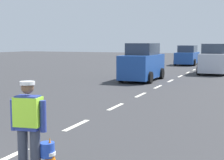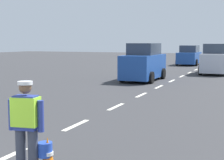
{
  "view_description": "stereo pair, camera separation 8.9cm",
  "coord_description": "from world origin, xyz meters",
  "px_view_note": "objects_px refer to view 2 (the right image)",
  "views": [
    {
      "loc": [
        4.52,
        -2.71,
        2.34
      ],
      "look_at": [
        0.28,
        7.66,
        1.1
      ],
      "focal_mm": 55.22,
      "sensor_mm": 36.0,
      "label": 1
    },
    {
      "loc": [
        4.6,
        -2.67,
        2.34
      ],
      "look_at": [
        0.28,
        7.66,
        1.1
      ],
      "focal_mm": 55.22,
      "sensor_mm": 36.0,
      "label": 2
    }
  ],
  "objects_px": {
    "traffic_cone_near": "(48,156)",
    "car_oncoming_third": "(189,56)",
    "car_outgoing_far": "(216,60)",
    "car_oncoming_second": "(144,63)",
    "road_worker": "(28,123)"
  },
  "relations": [
    {
      "from": "traffic_cone_near",
      "to": "car_oncoming_third",
      "type": "xyz_separation_m",
      "value": [
        -2.92,
        30.38,
        0.59
      ]
    },
    {
      "from": "car_outgoing_far",
      "to": "car_oncoming_third",
      "type": "xyz_separation_m",
      "value": [
        -3.55,
        9.11,
        -0.1
      ]
    },
    {
      "from": "car_outgoing_far",
      "to": "car_oncoming_third",
      "type": "distance_m",
      "value": 9.78
    },
    {
      "from": "car_oncoming_third",
      "to": "traffic_cone_near",
      "type": "bearing_deg",
      "value": -84.51
    },
    {
      "from": "car_outgoing_far",
      "to": "car_oncoming_third",
      "type": "height_order",
      "value": "car_outgoing_far"
    },
    {
      "from": "car_oncoming_second",
      "to": "car_outgoing_far",
      "type": "distance_m",
      "value": 7.21
    },
    {
      "from": "road_worker",
      "to": "car_outgoing_far",
      "type": "distance_m",
      "value": 21.42
    },
    {
      "from": "car_outgoing_far",
      "to": "traffic_cone_near",
      "type": "bearing_deg",
      "value": -91.69
    },
    {
      "from": "road_worker",
      "to": "car_outgoing_far",
      "type": "height_order",
      "value": "car_outgoing_far"
    },
    {
      "from": "road_worker",
      "to": "car_oncoming_second",
      "type": "xyz_separation_m",
      "value": [
        -2.63,
        15.14,
        0.12
      ]
    },
    {
      "from": "traffic_cone_near",
      "to": "car_oncoming_second",
      "type": "xyz_separation_m",
      "value": [
        -2.94,
        15.0,
        0.72
      ]
    },
    {
      "from": "car_oncoming_second",
      "to": "car_oncoming_third",
      "type": "height_order",
      "value": "car_oncoming_second"
    },
    {
      "from": "traffic_cone_near",
      "to": "car_oncoming_second",
      "type": "height_order",
      "value": "car_oncoming_second"
    },
    {
      "from": "road_worker",
      "to": "car_outgoing_far",
      "type": "bearing_deg",
      "value": 87.48
    },
    {
      "from": "traffic_cone_near",
      "to": "car_oncoming_third",
      "type": "bearing_deg",
      "value": 95.49
    }
  ]
}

